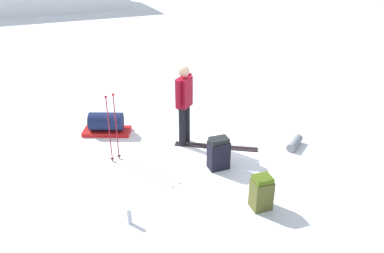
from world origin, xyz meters
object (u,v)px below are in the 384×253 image
at_px(skier_standing, 184,101).
at_px(sleeping_mat_rolled, 295,143).
at_px(backpack_large_dark, 219,153).
at_px(ski_pair_near, 216,146).
at_px(ski_poles_planted_near, 112,125).
at_px(thermos_bottle, 129,217).
at_px(gear_sled, 106,124).
at_px(backpack_bright, 261,193).

height_order(skier_standing, sleeping_mat_rolled, skier_standing).
bearing_deg(backpack_large_dark, sleeping_mat_rolled, -0.31).
relative_size(ski_pair_near, ski_poles_planted_near, 1.09).
distance_m(backpack_large_dark, thermos_bottle, 2.14).
bearing_deg(gear_sled, skier_standing, -41.27).
bearing_deg(backpack_bright, thermos_bottle, 164.50).
bearing_deg(sleeping_mat_rolled, backpack_large_dark, 179.69).
distance_m(ski_pair_near, backpack_large_dark, 0.85).
bearing_deg(backpack_large_dark, gear_sled, 122.75).
distance_m(sleeping_mat_rolled, thermos_bottle, 3.88).
xyz_separation_m(skier_standing, sleeping_mat_rolled, (1.97, -1.16, -0.86)).
distance_m(backpack_bright, sleeping_mat_rolled, 2.24).
xyz_separation_m(backpack_bright, thermos_bottle, (-2.01, 0.56, -0.15)).
xyz_separation_m(backpack_large_dark, gear_sled, (-1.50, 2.33, -0.08)).
relative_size(backpack_large_dark, ski_poles_planted_near, 0.46).
distance_m(skier_standing, thermos_bottle, 2.79).
bearing_deg(ski_poles_planted_near, ski_pair_near, -11.86).
relative_size(sleeping_mat_rolled, thermos_bottle, 2.12).
bearing_deg(backpack_large_dark, thermos_bottle, -158.74).
height_order(backpack_bright, ski_poles_planted_near, ski_poles_planted_near).
bearing_deg(ski_poles_planted_near, gear_sled, 82.71).
distance_m(backpack_large_dark, backpack_bright, 1.33).
height_order(skier_standing, thermos_bottle, skier_standing).
xyz_separation_m(skier_standing, backpack_large_dark, (0.16, -1.15, -0.65)).
distance_m(skier_standing, backpack_large_dark, 1.33).
relative_size(ski_pair_near, thermos_bottle, 5.78).
bearing_deg(thermos_bottle, sleeping_mat_rolled, 11.37).
xyz_separation_m(backpack_large_dark, thermos_bottle, (-1.99, -0.78, -0.18)).
bearing_deg(sleeping_mat_rolled, thermos_bottle, -168.63).
bearing_deg(sleeping_mat_rolled, ski_pair_near, 153.72).
xyz_separation_m(ski_poles_planted_near, thermos_bottle, (-0.34, -1.91, -0.63)).
distance_m(backpack_bright, ski_poles_planted_near, 3.02).
bearing_deg(skier_standing, ski_poles_planted_near, -179.23).
height_order(ski_pair_near, gear_sled, gear_sled).
height_order(ski_poles_planted_near, gear_sled, ski_poles_planted_near).
height_order(ski_pair_near, ski_poles_planted_near, ski_poles_planted_near).
distance_m(skier_standing, sleeping_mat_rolled, 2.45).
xyz_separation_m(ski_pair_near, thermos_bottle, (-2.35, -1.49, 0.12)).
relative_size(backpack_bright, gear_sled, 0.52).
height_order(ski_poles_planted_near, thermos_bottle, ski_poles_planted_near).
xyz_separation_m(skier_standing, ski_pair_near, (0.51, -0.44, -0.94)).
xyz_separation_m(skier_standing, ski_poles_planted_near, (-1.50, -0.02, -0.19)).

